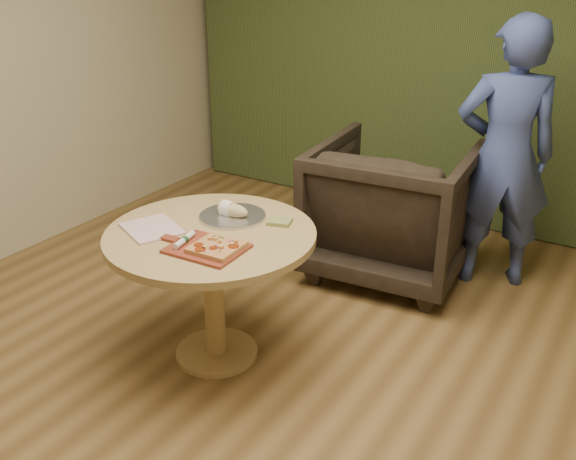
% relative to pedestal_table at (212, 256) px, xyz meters
% --- Properties ---
extents(room_shell, '(5.04, 6.04, 2.84)m').
position_rel_pedestal_table_xyz_m(room_shell, '(0.45, -0.35, 0.79)').
color(room_shell, brown).
rests_on(room_shell, ground).
extents(curtain, '(4.80, 0.14, 2.78)m').
position_rel_pedestal_table_xyz_m(curtain, '(0.45, 2.55, 0.79)').
color(curtain, '#2E3D1C').
rests_on(curtain, ground).
extents(pedestal_table, '(1.08, 1.08, 0.75)m').
position_rel_pedestal_table_xyz_m(pedestal_table, '(0.00, 0.00, 0.00)').
color(pedestal_table, tan).
rests_on(pedestal_table, ground).
extents(pizza_paddle, '(0.45, 0.29, 0.01)m').
position_rel_pedestal_table_xyz_m(pizza_paddle, '(0.11, -0.18, 0.15)').
color(pizza_paddle, maroon).
rests_on(pizza_paddle, pedestal_table).
extents(flatbread_pizza, '(0.23, 0.23, 0.04)m').
position_rel_pedestal_table_xyz_m(flatbread_pizza, '(0.17, -0.17, 0.17)').
color(flatbread_pizza, '#BA8148').
rests_on(flatbread_pizza, pizza_paddle).
extents(cutlery_roll, '(0.06, 0.20, 0.03)m').
position_rel_pedestal_table_xyz_m(cutlery_roll, '(-0.01, -0.19, 0.17)').
color(cutlery_roll, silver).
rests_on(cutlery_roll, pizza_paddle).
extents(newspaper, '(0.38, 0.35, 0.01)m').
position_rel_pedestal_table_xyz_m(newspaper, '(-0.27, -0.14, 0.15)').
color(newspaper, white).
rests_on(newspaper, pedestal_table).
extents(serving_tray, '(0.36, 0.36, 0.02)m').
position_rel_pedestal_table_xyz_m(serving_tray, '(-0.01, 0.21, 0.15)').
color(serving_tray, silver).
rests_on(serving_tray, pedestal_table).
extents(bread_roll, '(0.19, 0.09, 0.09)m').
position_rel_pedestal_table_xyz_m(bread_roll, '(-0.02, 0.21, 0.18)').
color(bread_roll, tan).
rests_on(bread_roll, serving_tray).
extents(green_packet, '(0.14, 0.13, 0.02)m').
position_rel_pedestal_table_xyz_m(green_packet, '(0.24, 0.28, 0.15)').
color(green_packet, '#5D6A2F').
rests_on(green_packet, pedestal_table).
extents(armchair, '(1.06, 1.01, 1.02)m').
position_rel_pedestal_table_xyz_m(armchair, '(0.41, 1.43, -0.10)').
color(armchair, black).
rests_on(armchair, ground).
extents(person_standing, '(0.75, 0.65, 1.73)m').
position_rel_pedestal_table_xyz_m(person_standing, '(1.02, 1.68, 0.26)').
color(person_standing, '#374786').
rests_on(person_standing, ground).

